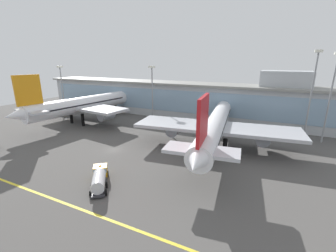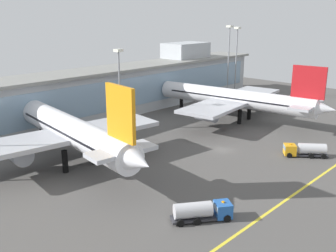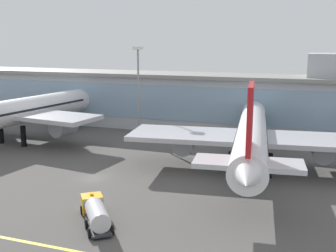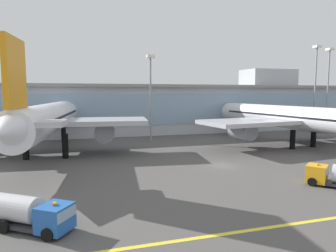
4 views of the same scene
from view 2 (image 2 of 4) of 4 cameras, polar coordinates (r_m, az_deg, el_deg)
ground_plane at (r=88.32m, az=7.86°, el=-3.48°), size 181.60×181.60×0.00m
taxiway_centreline_stripe at (r=78.57m, az=21.05°, el=-7.00°), size 145.28×0.50×0.01m
terminal_building at (r=116.58m, az=-8.88°, el=5.10°), size 132.71×14.00×19.20m
airliner_near_left at (r=79.85m, az=-13.76°, el=-0.79°), size 37.31×51.31×18.63m
airliner_near_right at (r=112.19m, az=9.68°, el=3.95°), size 43.22×55.01×16.90m
fuel_tanker_truck at (r=88.16m, az=19.20°, el=-3.26°), size 7.48×8.62×2.90m
baggage_tug_near at (r=59.08m, az=5.21°, el=-12.16°), size 8.77×7.24×2.90m
apron_light_mast_west at (r=101.03m, az=-7.11°, el=7.16°), size 1.80×1.80×20.76m
apron_light_mast_east at (r=142.42m, az=9.94°, el=10.55°), size 1.80×1.80×24.76m
apron_light_mast_far_east at (r=138.82m, az=8.84°, el=10.59°), size 1.80×1.80×25.36m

